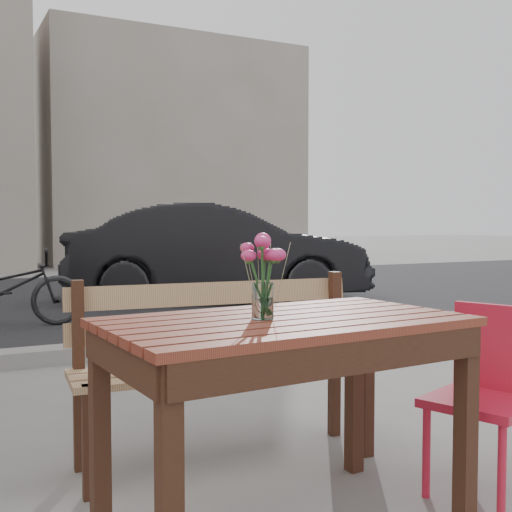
# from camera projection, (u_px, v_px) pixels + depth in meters

# --- Properties ---
(street) EXTENTS (30.00, 8.12, 0.12)m
(street) POSITION_uv_depth(u_px,v_px,m) (43.00, 320.00, 6.86)
(street) COLOR black
(street) RESTS_ON ground
(main_table) EXTENTS (1.26, 0.79, 0.75)m
(main_table) POSITION_uv_depth(u_px,v_px,m) (285.00, 353.00, 2.21)
(main_table) COLOR maroon
(main_table) RESTS_ON ground
(main_bench) EXTENTS (1.40, 0.53, 0.85)m
(main_bench) POSITION_uv_depth(u_px,v_px,m) (221.00, 346.00, 2.93)
(main_bench) COLOR #90664A
(main_bench) RESTS_ON ground
(red_chair) EXTENTS (0.47, 0.47, 0.74)m
(red_chair) POSITION_uv_depth(u_px,v_px,m) (488.00, 385.00, 2.55)
(red_chair) COLOR red
(red_chair) RESTS_ON ground
(main_vase) EXTENTS (0.16, 0.16, 0.29)m
(main_vase) POSITION_uv_depth(u_px,v_px,m) (263.00, 266.00, 2.16)
(main_vase) COLOR white
(main_vase) RESTS_ON main_table
(parked_car) EXTENTS (4.26, 2.64, 1.33)m
(parked_car) POSITION_uv_depth(u_px,v_px,m) (218.00, 253.00, 8.78)
(parked_car) COLOR black
(parked_car) RESTS_ON ground
(bicycle) EXTENTS (1.61, 0.78, 0.81)m
(bicycle) POSITION_uv_depth(u_px,v_px,m) (5.00, 288.00, 6.57)
(bicycle) COLOR black
(bicycle) RESTS_ON ground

